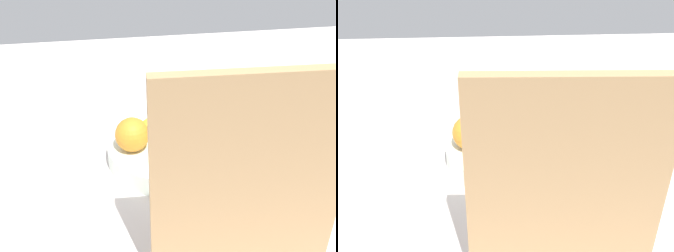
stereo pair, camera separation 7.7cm
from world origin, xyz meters
TOP-DOWN VIEW (x-y plane):
  - ground_plane at (0.00, 0.00)cm, footprint 180.00×140.00cm
  - fruit_bowl at (-1.40, 2.82)cm, footprint 26.07×26.07cm
  - orange_front_left at (-5.40, 7.36)cm, footprint 7.17×7.17cm
  - orange_front_right at (-5.16, -3.73)cm, footprint 7.17×7.17cm
  - orange_center at (6.28, 4.32)cm, footprint 7.17×7.17cm
  - banana_bunch at (-1.38, -0.34)cm, footprint 17.45×12.52cm
  - cutting_board at (-8.21, 34.40)cm, footprint 28.05×2.81cm

SIDE VIEW (x-z plane):
  - ground_plane at x=0.00cm, z-range -3.00..0.00cm
  - fruit_bowl at x=-1.40cm, z-range 0.00..4.58cm
  - banana_bunch at x=-1.38cm, z-range 4.58..10.78cm
  - orange_front_left at x=-5.40cm, z-range 4.58..11.74cm
  - orange_front_right at x=-5.16cm, z-range 4.58..11.74cm
  - orange_center at x=6.28cm, z-range 4.58..11.74cm
  - cutting_board at x=-8.21cm, z-range 0.00..36.00cm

